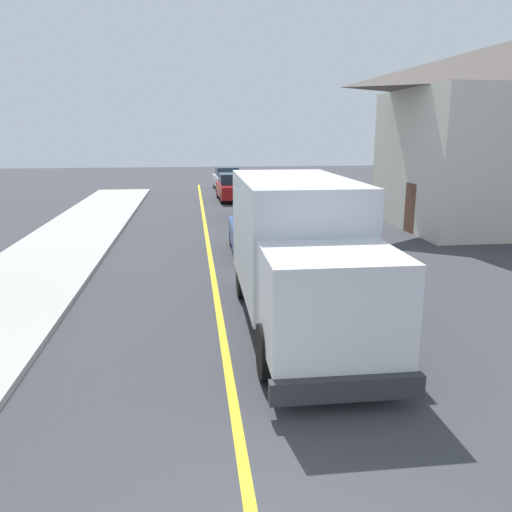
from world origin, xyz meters
The scene contains 6 objects.
centre_line_yellow centered at (0.00, 10.00, 0.00)m, with size 0.16×56.00×0.01m, color gold.
box_truck centered at (1.73, 6.93, 1.77)m, with size 2.47×7.20×3.20m.
parked_car_near centered at (1.68, 13.64, 0.79)m, with size 1.91×4.44×1.67m.
parked_car_mid centered at (2.50, 21.01, 0.79)m, with size 1.90×4.44×1.67m.
parked_car_far centered at (1.98, 28.14, 0.79)m, with size 1.93×4.45×1.67m.
parked_car_furthest centered at (2.07, 34.07, 0.79)m, with size 2.00×4.48×1.67m.
Camera 1 is at (-0.55, -3.63, 4.20)m, focal length 35.44 mm.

